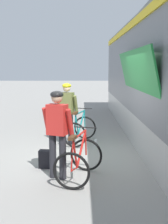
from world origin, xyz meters
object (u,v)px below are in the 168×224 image
cyclist_near_in_red (57,127)px  water_bottle_near_the_bikes (96,143)px  cyclist_far_in_olive (67,108)px  backpack_on_platform (46,159)px  bicycle_near_red (79,160)px  bicycle_far_teal (80,130)px

cyclist_near_in_red → water_bottle_near_the_bikes: size_ratio=9.06×
cyclist_far_in_olive → backpack_on_platform: (-0.38, -2.02, -0.85)m
cyclist_near_in_red → bicycle_near_red: 0.78m
bicycle_near_red → bicycle_far_teal: bearing=90.1°
cyclist_near_in_red → backpack_on_platform: 1.09m
backpack_on_platform → water_bottle_near_the_bikes: 2.16m
cyclist_far_in_olive → backpack_on_platform: cyclist_far_in_olive is taller
backpack_on_platform → cyclist_near_in_red: bearing=-54.2°
backpack_on_platform → cyclist_far_in_olive: bearing=86.9°
bicycle_near_red → water_bottle_near_the_bikes: 2.54m
cyclist_near_in_red → backpack_on_platform: cyclist_near_in_red is taller
bicycle_far_teal → cyclist_near_in_red: bearing=-98.9°
cyclist_far_in_olive → bicycle_near_red: bearing=-82.2°
cyclist_near_in_red → cyclist_far_in_olive: 2.63m
cyclist_near_in_red → cyclist_far_in_olive: (0.06, 2.63, 0.00)m
bicycle_near_red → water_bottle_near_the_bikes: (0.45, 2.48, -0.30)m
cyclist_far_in_olive → water_bottle_near_the_bikes: 1.28m
cyclist_far_in_olive → water_bottle_near_the_bikes: bearing=-15.9°
cyclist_near_in_red → bicycle_far_teal: cyclist_near_in_red is taller
bicycle_far_teal → water_bottle_near_the_bikes: size_ratio=6.34×
bicycle_far_teal → bicycle_near_red: bearing=-89.9°
cyclist_far_in_olive → bicycle_far_teal: (0.37, 0.09, -0.65)m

